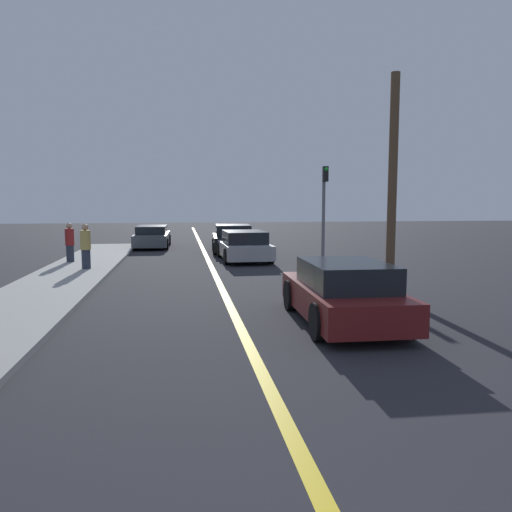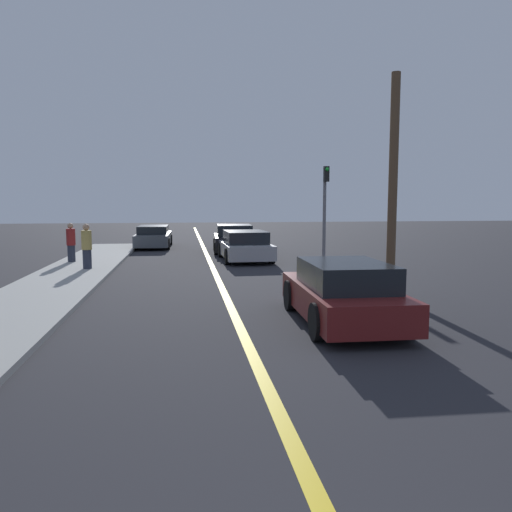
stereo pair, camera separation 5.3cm
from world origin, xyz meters
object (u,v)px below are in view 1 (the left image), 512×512
Objects in this scene: car_ahead_center at (244,246)px; pedestrian_far_standing at (70,243)px; car_parked_left_lot at (152,237)px; utility_pole at (392,186)px; traffic_light at (324,207)px; car_near_right_lane at (343,293)px; car_far_distant at (233,239)px; pedestrian_mid_group at (86,247)px.

pedestrian_far_standing reaches higher than car_ahead_center.
car_parked_left_lot is 17.10m from utility_pole.
car_ahead_center is at bearing -57.10° from car_parked_left_lot.
car_parked_left_lot is 1.26× the size of traffic_light.
car_parked_left_lot is at bearing 123.23° from traffic_light.
car_near_right_lane is at bearing -54.66° from pedestrian_far_standing.
pedestrian_mid_group reaches higher than car_far_distant.
pedestrian_far_standing is (-2.82, -7.34, 0.31)m from car_parked_left_lot.
car_far_distant is 8.60m from pedestrian_mid_group.
car_near_right_lane reaches higher than car_ahead_center.
traffic_light reaches higher than car_near_right_lane.
pedestrian_mid_group is (-5.93, -6.22, 0.27)m from car_far_distant.
traffic_light is at bearing -55.57° from car_ahead_center.
car_far_distant is at bearing 94.29° from car_near_right_lane.
pedestrian_far_standing is 10.13m from traffic_light.
traffic_light is (2.52, -3.44, 1.72)m from car_ahead_center.
car_far_distant is at bearing -37.90° from car_parked_left_lot.
car_near_right_lane is 1.08× the size of car_far_distant.
pedestrian_mid_group is 1.04× the size of pedestrian_far_standing.
car_parked_left_lot is at bearing 106.36° from car_near_right_lane.
car_far_distant is 7.63m from traffic_light.
car_parked_left_lot is at bearing 79.30° from pedestrian_mid_group.
car_ahead_center is 1.15× the size of traffic_light.
pedestrian_far_standing is at bearing 114.39° from pedestrian_mid_group.
utility_pole is at bearing -63.84° from car_parked_left_lot.
pedestrian_far_standing is at bearing 126.68° from car_near_right_lane.
car_parked_left_lot is (-4.88, 18.20, -0.04)m from car_near_right_lane.
car_near_right_lane is 2.74× the size of pedestrian_far_standing.
traffic_light is (9.57, -2.97, 1.44)m from pedestrian_far_standing.
car_far_distant reaches higher than car_near_right_lane.
traffic_light is at bearing -17.26° from pedestrian_far_standing.
traffic_light is (2.64, -6.96, 1.68)m from car_far_distant.
pedestrian_mid_group is 2.45m from pedestrian_far_standing.
traffic_light reaches higher than car_ahead_center.
car_parked_left_lot is at bearing 114.94° from utility_pole.
utility_pole is at bearing -72.85° from car_ahead_center.
car_ahead_center is 7.08m from pedestrian_far_standing.
pedestrian_mid_group is at bearing -65.61° from pedestrian_far_standing.
car_parked_left_lot is 0.81× the size of utility_pole.
car_ahead_center is 2.72× the size of pedestrian_mid_group.
pedestrian_far_standing is at bearing -109.81° from car_parked_left_lot.
car_parked_left_lot is at bearing 143.46° from car_far_distant.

